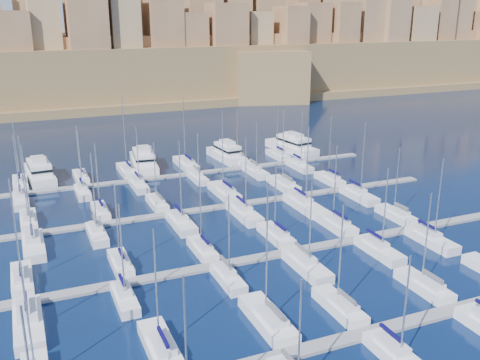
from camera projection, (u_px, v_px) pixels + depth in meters
name	position (u px, v px, depth m)	size (l,w,h in m)	color
ground	(254.00, 225.00, 89.76)	(600.00, 600.00, 0.00)	black
pontoon_near	(379.00, 330.00, 59.84)	(84.00, 2.00, 0.40)	slate
pontoon_mid_near	(288.00, 252.00, 79.17)	(84.00, 2.00, 0.40)	slate
pontoon_mid_far	(232.00, 205.00, 98.49)	(84.00, 2.00, 0.40)	slate
pontoon_far	(194.00, 173.00, 117.81)	(84.00, 2.00, 0.40)	slate
sailboat_1	(161.00, 347.00, 55.85)	(2.86, 9.53, 14.19)	white
sailboat_2	(268.00, 319.00, 60.87)	(3.08, 10.26, 17.32)	white
sailboat_3	(340.00, 306.00, 63.60)	(2.61, 8.71, 13.73)	white
sailboat_4	(424.00, 286.00, 68.40)	(2.65, 8.82, 13.39)	white
sailboat_9	(396.00, 356.00, 54.50)	(2.55, 8.49, 12.47)	white
sailboat_12	(22.00, 279.00, 70.10)	(2.66, 8.88, 14.71)	white
sailboat_13	(121.00, 263.00, 74.55)	(2.44, 8.12, 12.28)	white
sailboat_14	(202.00, 249.00, 79.03)	(2.43, 8.10, 13.51)	white
sailboat_15	(276.00, 235.00, 83.96)	(2.66, 8.87, 12.45)	white
sailboat_16	(335.00, 223.00, 88.49)	(2.94, 9.81, 14.17)	white
sailboat_17	(396.00, 215.00, 92.40)	(2.56, 8.54, 12.84)	white
sailboat_18	(28.00, 323.00, 60.16)	(3.15, 10.49, 14.77)	white
sailboat_19	(125.00, 298.00, 65.47)	(2.33, 7.78, 13.44)	white
sailboat_20	(228.00, 278.00, 70.49)	(2.37, 7.89, 12.86)	white
sailboat_21	(306.00, 265.00, 73.87)	(2.94, 9.79, 14.41)	white
sailboat_22	(379.00, 250.00, 78.77)	(2.75, 9.17, 13.73)	white
sailboat_23	(431.00, 240.00, 82.27)	(2.82, 9.41, 14.14)	white
sailboat_24	(29.00, 220.00, 89.98)	(2.63, 8.76, 15.46)	white
sailboat_25	(101.00, 211.00, 94.09)	(2.41, 8.04, 13.28)	white
sailboat_26	(157.00, 203.00, 98.05)	(2.51, 8.37, 12.34)	white
sailboat_27	(224.00, 192.00, 104.09)	(3.19, 10.63, 16.96)	white
sailboat_28	(284.00, 184.00, 108.56)	(2.98, 9.92, 16.12)	white
sailboat_29	(330.00, 179.00, 111.91)	(2.58, 8.60, 14.20)	white
sailboat_30	(34.00, 245.00, 80.20)	(3.06, 10.20, 16.66)	white
sailboat_31	(97.00, 234.00, 84.48)	(2.54, 8.45, 14.35)	white
sailboat_32	(181.00, 222.00, 89.00)	(2.91, 9.71, 15.13)	white
sailboat_33	(244.00, 213.00, 93.08)	(3.04, 10.12, 14.71)	white
sailboat_34	(304.00, 205.00, 97.15)	(3.23, 10.77, 15.55)	white
sailboat_35	(359.00, 195.00, 102.27)	(2.86, 9.52, 15.19)	white
sailboat_36	(20.00, 183.00, 109.37)	(2.85, 9.52, 14.58)	white
sailboat_37	(81.00, 177.00, 113.53)	(2.64, 8.81, 12.03)	white
sailboat_38	(127.00, 171.00, 117.90)	(3.10, 10.32, 17.32)	white
sailboat_39	(186.00, 164.00, 123.21)	(3.26, 10.87, 16.57)	white
sailboat_40	(238.00, 159.00, 127.04)	(2.65, 8.84, 13.06)	white
sailboat_41	(278.00, 155.00, 130.88)	(2.59, 8.64, 12.98)	white
sailboat_42	(21.00, 200.00, 99.62)	(2.70, 9.02, 13.48)	white
sailboat_43	(83.00, 192.00, 104.15)	(2.45, 8.16, 13.57)	white
sailboat_44	(139.00, 185.00, 108.13)	(2.53, 8.45, 13.34)	white
sailboat_45	(198.00, 178.00, 113.09)	(2.38, 7.92, 10.70)	white
sailboat_46	(255.00, 171.00, 117.45)	(2.74, 9.12, 12.17)	white
sailboat_47	(300.00, 166.00, 121.73)	(2.64, 8.79, 13.58)	white
motor_yacht_a	(39.00, 172.00, 113.73)	(6.05, 16.47, 5.25)	white
motor_yacht_b	(144.00, 160.00, 122.42)	(7.12, 17.32, 5.25)	white
motor_yacht_c	(227.00, 153.00, 128.69)	(5.36, 14.39, 5.25)	white
motor_yacht_d	(292.00, 145.00, 136.66)	(7.47, 17.22, 5.25)	white
fortified_city	(100.00, 61.00, 221.63)	(460.00, 108.95, 59.52)	brown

